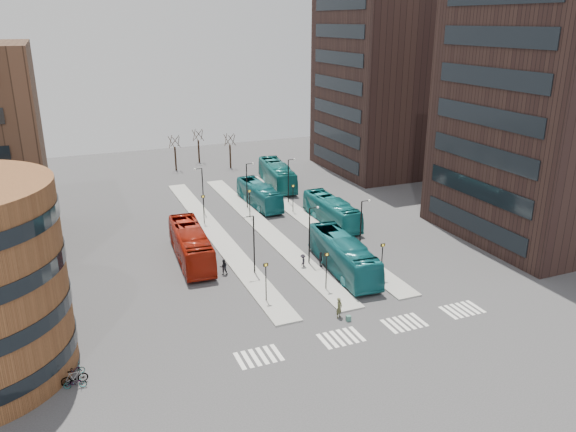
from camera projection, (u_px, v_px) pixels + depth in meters
name	position (u px, v px, depth m)	size (l,w,h in m)	color
ground	(378.00, 361.00, 41.81)	(160.00, 160.00, 0.00)	#313134
island_left	(216.00, 234.00, 66.48)	(2.50, 45.00, 0.15)	gray
island_mid	(264.00, 227.00, 68.65)	(2.50, 45.00, 0.15)	gray
island_right	(308.00, 221.00, 70.83)	(2.50, 45.00, 0.15)	gray
suitcase	(348.00, 318.00, 47.35)	(0.39, 0.31, 0.49)	navy
red_bus	(191.00, 244.00, 58.99)	(2.95, 12.62, 3.51)	maroon
teal_bus_a	(343.00, 255.00, 56.35)	(2.96, 12.63, 3.52)	#145E66
teal_bus_b	(259.00, 194.00, 76.58)	(2.61, 11.15, 3.10)	#146066
teal_bus_c	(331.00, 211.00, 69.83)	(2.71, 11.58, 3.22)	#166D71
teal_bus_d	(277.00, 175.00, 85.42)	(3.03, 12.95, 3.61)	#146868
traveller	(339.00, 308.00, 47.73)	(0.66, 0.44, 1.82)	#47492B
commuter_a	(224.00, 267.00, 55.86)	(0.80, 0.62, 1.64)	black
commuter_b	(321.00, 259.00, 57.70)	(0.93, 0.39, 1.58)	black
commuter_c	(303.00, 261.00, 57.37)	(0.96, 0.55, 1.48)	black
bicycle_near	(75.00, 383.00, 38.66)	(0.54, 1.56, 0.82)	gray
bicycle_mid	(74.00, 377.00, 39.04)	(0.52, 1.85, 1.11)	gray
bicycle_far	(74.00, 370.00, 40.09)	(0.53, 1.52, 0.80)	gray
crosswalk_stripes	(371.00, 331.00, 45.93)	(22.35, 2.40, 0.01)	silver
tower_near	(558.00, 106.00, 62.41)	(20.12, 20.00, 30.00)	black
tower_far	(392.00, 79.00, 92.04)	(20.12, 20.00, 30.00)	black
sign_poles	(282.00, 228.00, 61.64)	(12.45, 22.12, 3.65)	black
lamp_posts	(274.00, 204.00, 65.99)	(14.04, 20.24, 6.12)	black
bare_trees	(201.00, 151.00, 96.49)	(10.97, 8.14, 5.90)	black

